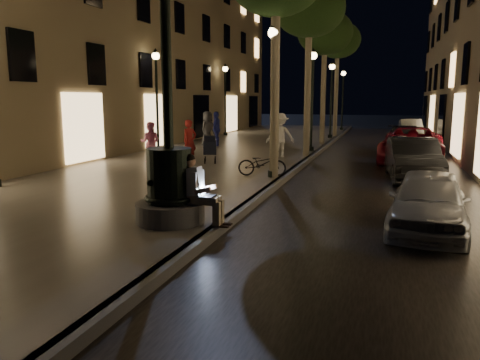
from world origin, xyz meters
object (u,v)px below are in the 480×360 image
at_px(tree_far, 338,41).
at_px(pedestrian_pink, 150,142).
at_px(lamp_left_b, 157,87).
at_px(tree_third, 325,34).
at_px(stroller, 210,148).
at_px(car_rear, 404,139).
at_px(car_third, 412,145).
at_px(car_second, 413,159).
at_px(pedestrian_blue, 216,129).
at_px(lamp_curb_a, 273,80).
at_px(fountain_lamppost, 169,172).
at_px(car_front, 428,201).
at_px(car_fifth, 411,129).
at_px(bicycle, 262,163).
at_px(tree_second, 310,10).
at_px(pedestrian_dark, 208,129).
at_px(lamp_curb_b, 312,87).
at_px(pedestrian_red, 190,141).
at_px(pedestrian_white, 280,135).
at_px(lamp_curb_d, 343,92).
at_px(lamp_left_c, 225,90).
at_px(lamp_curb_c, 332,90).
at_px(seated_man_laptop, 198,188).

distance_m(tree_far, pedestrian_pink, 17.74).
relative_size(tree_far, lamp_left_b, 1.56).
xyz_separation_m(tree_third, stroller, (-3.10, -9.46, -5.34)).
height_order(lamp_left_b, car_rear, lamp_left_b).
bearing_deg(car_third, car_second, -87.63).
bearing_deg(pedestrian_blue, car_rear, 93.32).
distance_m(lamp_curb_a, car_second, 5.34).
distance_m(fountain_lamppost, car_front, 5.26).
height_order(car_fifth, bicycle, car_fifth).
bearing_deg(fountain_lamppost, tree_second, 86.19).
bearing_deg(pedestrian_dark, lamp_curb_b, -74.67).
bearing_deg(fountain_lamppost, car_second, 57.57).
relative_size(lamp_curb_a, car_second, 1.14).
distance_m(lamp_left_b, car_rear, 12.72).
height_order(car_third, car_rear, car_third).
distance_m(pedestrian_red, pedestrian_white, 4.14).
relative_size(lamp_curb_d, stroller, 4.03).
distance_m(tree_far, lamp_left_b, 14.34).
relative_size(fountain_lamppost, bicycle, 3.35).
bearing_deg(car_fifth, lamp_left_c, -164.62).
xyz_separation_m(fountain_lamppost, lamp_curb_a, (0.70, 6.00, 2.02)).
distance_m(stroller, car_second, 7.43).
height_order(lamp_curb_a, pedestrian_white, lamp_curb_a).
distance_m(car_third, car_rear, 4.60).
bearing_deg(pedestrian_red, car_fifth, 4.63).
bearing_deg(tree_third, lamp_left_c, 150.60).
bearing_deg(pedestrian_white, car_rear, -148.28).
relative_size(tree_third, lamp_curb_a, 1.50).
xyz_separation_m(tree_far, pedestrian_white, (-0.98, -12.78, -5.30)).
relative_size(car_second, bicycle, 2.73).
xyz_separation_m(car_second, pedestrian_pink, (-9.71, 0.15, 0.29)).
distance_m(car_fifth, pedestrian_white, 15.87).
height_order(tree_third, lamp_curb_c, tree_third).
bearing_deg(car_fifth, car_front, -94.29).
xyz_separation_m(tree_third, car_second, (4.30, -10.12, -5.44)).
height_order(seated_man_laptop, lamp_left_c, lamp_left_c).
bearing_deg(car_fifth, pedestrian_blue, -135.18).
relative_size(car_second, car_rear, 0.98).
bearing_deg(lamp_curb_b, pedestrian_blue, 170.41).
bearing_deg(lamp_curb_b, car_third, -19.53).
distance_m(tree_second, pedestrian_red, 7.57).
height_order(lamp_left_b, lamp_left_c, same).
bearing_deg(car_fifth, lamp_curb_b, -115.44).
xyz_separation_m(car_second, car_third, (0.19, 4.53, 0.05)).
distance_m(fountain_lamppost, bicycle, 6.14).
xyz_separation_m(lamp_left_c, pedestrian_red, (3.26, -13.70, -2.20)).
bearing_deg(car_fifth, pedestrian_white, -114.53).
xyz_separation_m(car_second, car_fifth, (0.73, 18.05, -0.05)).
height_order(car_rear, pedestrian_red, pedestrian_red).
bearing_deg(car_fifth, stroller, -117.63).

